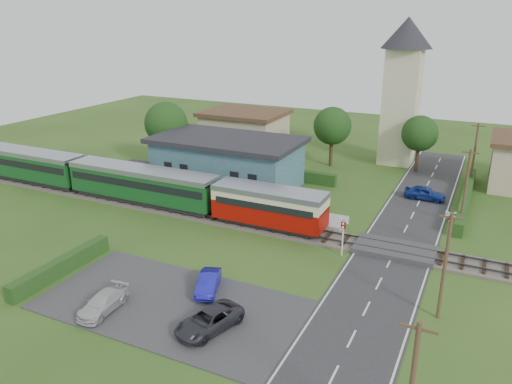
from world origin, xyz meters
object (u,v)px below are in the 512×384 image
at_px(pedestrian_near, 269,202).
at_px(crossing_signal_near, 343,231).
at_px(station_building, 227,161).
at_px(house_west, 245,131).
at_px(car_on_road, 425,193).
at_px(car_park_silver, 103,303).
at_px(car_park_dark, 209,320).
at_px(crossing_signal_far, 449,224).
at_px(equipment_hut, 135,174).
at_px(pedestrian_far, 142,181).
at_px(car_park_blue, 208,283).
at_px(train, 117,179).
at_px(church_tower, 403,81).

bearing_deg(pedestrian_near, crossing_signal_near, 147.26).
bearing_deg(station_building, pedestrian_near, -38.24).
height_order(house_west, car_on_road, house_west).
height_order(car_park_silver, car_park_dark, car_park_dark).
height_order(house_west, pedestrian_near, house_west).
relative_size(house_west, car_park_silver, 2.74).
bearing_deg(car_park_silver, pedestrian_near, 78.50).
height_order(station_building, crossing_signal_far, station_building).
height_order(equipment_hut, station_building, station_building).
xyz_separation_m(car_park_silver, pedestrian_far, (-11.75, 18.99, 0.75)).
distance_m(house_west, car_park_dark, 42.02).
xyz_separation_m(car_park_blue, car_park_silver, (-4.70, -5.00, -0.02)).
height_order(crossing_signal_near, car_park_silver, crossing_signal_near).
relative_size(train, car_park_dark, 9.78).
distance_m(crossing_signal_near, pedestrian_near, 10.13).
height_order(equipment_hut, crossing_signal_far, crossing_signal_far).
bearing_deg(car_on_road, crossing_signal_far, -162.41).
distance_m(crossing_signal_near, crossing_signal_far, 8.65).
bearing_deg(crossing_signal_near, car_park_silver, -128.70).
xyz_separation_m(station_building, train, (-7.67, -8.99, -0.52)).
distance_m(crossing_signal_near, pedestrian_far, 23.56).
distance_m(church_tower, house_west, 21.55).
relative_size(car_on_road, pedestrian_far, 2.10).
distance_m(car_on_road, car_park_silver, 33.56).
bearing_deg(crossing_signal_far, pedestrian_near, 178.32).
distance_m(crossing_signal_far, car_park_blue, 19.63).
xyz_separation_m(crossing_signal_near, car_park_dark, (-4.26, -12.90, -1.45)).
distance_m(train, house_west, 23.16).
bearing_deg(pedestrian_near, train, 9.17).
bearing_deg(car_park_silver, car_on_road, 59.37).
distance_m(church_tower, crossing_signal_near, 29.57).
distance_m(train, church_tower, 35.42).
distance_m(church_tower, pedestrian_near, 25.85).
distance_m(equipment_hut, car_park_silver, 23.69).
distance_m(equipment_hut, church_tower, 33.48).
bearing_deg(car_park_blue, station_building, 95.15).
xyz_separation_m(train, car_park_blue, (17.47, -11.50, -1.51)).
relative_size(car_park_blue, pedestrian_far, 1.88).
relative_size(train, pedestrian_far, 22.64).
distance_m(crossing_signal_far, pedestrian_near, 15.84).
bearing_deg(train, house_west, 83.38).
bearing_deg(car_park_blue, equipment_hut, 120.04).
distance_m(church_tower, car_park_dark, 42.49).
xyz_separation_m(crossing_signal_near, pedestrian_far, (-23.04, 4.90, -0.74)).
xyz_separation_m(church_tower, pedestrian_far, (-21.64, -23.51, -8.82)).
height_order(station_building, car_park_silver, station_building).
xyz_separation_m(car_park_blue, pedestrian_near, (-2.01, 14.36, 0.58)).
relative_size(equipment_hut, station_building, 0.16).
bearing_deg(car_park_dark, pedestrian_far, 153.39).
distance_m(car_on_road, car_park_blue, 27.04).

